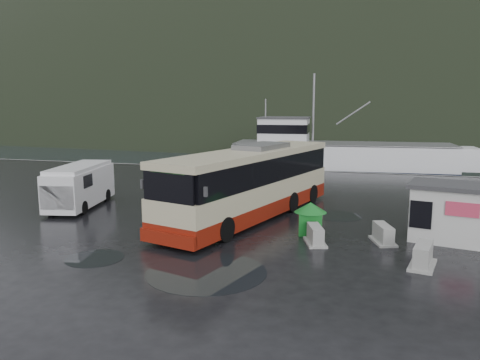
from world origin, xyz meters
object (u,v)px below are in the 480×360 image
(jersey_barrier_b, at_px, (383,242))
(jersey_barrier_c, at_px, (422,267))
(waste_bin_right, at_px, (215,237))
(jersey_barrier_a, at_px, (315,243))
(dome_tent, at_px, (180,233))
(waste_bin_left, at_px, (310,234))
(ticket_kiosk, at_px, (446,240))
(fishing_trawler, at_px, (341,162))
(coach_bus, at_px, (251,217))
(white_van, at_px, (81,207))

(jersey_barrier_b, relative_size, jersey_barrier_c, 0.93)
(waste_bin_right, distance_m, jersey_barrier_a, 4.42)
(waste_bin_right, relative_size, dome_tent, 0.58)
(waste_bin_left, distance_m, jersey_barrier_c, 5.50)
(ticket_kiosk, bearing_deg, fishing_trawler, 115.34)
(waste_bin_right, height_order, dome_tent, waste_bin_right)
(waste_bin_left, xyz_separation_m, fishing_trawler, (-0.13, 27.30, 0.00))
(fishing_trawler, bearing_deg, coach_bus, -100.78)
(white_van, height_order, waste_bin_right, white_van)
(waste_bin_left, xyz_separation_m, ticket_kiosk, (5.80, 0.56, 0.00))
(coach_bus, xyz_separation_m, dome_tent, (-2.38, -3.83, 0.00))
(ticket_kiosk, xyz_separation_m, jersey_barrier_a, (-5.41, -1.97, 0.00))
(jersey_barrier_b, bearing_deg, coach_bus, 156.02)
(ticket_kiosk, height_order, jersey_barrier_b, ticket_kiosk)
(jersey_barrier_c, bearing_deg, ticket_kiosk, 70.35)
(fishing_trawler, bearing_deg, white_van, -121.03)
(coach_bus, relative_size, jersey_barrier_a, 8.70)
(jersey_barrier_a, bearing_deg, coach_bus, 134.53)
(waste_bin_left, distance_m, jersey_barrier_b, 3.19)
(dome_tent, height_order, jersey_barrier_a, dome_tent)
(waste_bin_right, height_order, jersey_barrier_b, waste_bin_right)
(ticket_kiosk, bearing_deg, dome_tent, -157.23)
(coach_bus, bearing_deg, waste_bin_left, -18.92)
(coach_bus, bearing_deg, ticket_kiosk, 5.24)
(waste_bin_left, bearing_deg, white_van, 170.84)
(waste_bin_left, relative_size, dome_tent, 0.58)
(coach_bus, relative_size, white_van, 2.29)
(dome_tent, height_order, jersey_barrier_b, dome_tent)
(waste_bin_left, relative_size, jersey_barrier_a, 0.96)
(dome_tent, xyz_separation_m, jersey_barrier_c, (10.17, -1.77, 0.00))
(waste_bin_left, height_order, jersey_barrier_c, waste_bin_left)
(dome_tent, bearing_deg, white_van, 154.54)
(waste_bin_left, relative_size, ticket_kiosk, 0.46)
(coach_bus, distance_m, white_van, 9.94)
(jersey_barrier_a, bearing_deg, dome_tent, -179.61)
(ticket_kiosk, distance_m, fishing_trawler, 27.40)
(white_van, height_order, jersey_barrier_b, white_van)
(coach_bus, height_order, white_van, coach_bus)
(waste_bin_left, bearing_deg, waste_bin_right, -158.68)
(waste_bin_right, bearing_deg, jersey_barrier_c, -11.06)
(coach_bus, height_order, fishing_trawler, fishing_trawler)
(coach_bus, xyz_separation_m, white_van, (-9.93, -0.23, 0.00))
(jersey_barrier_a, distance_m, jersey_barrier_b, 2.90)
(dome_tent, relative_size, jersey_barrier_c, 1.51)
(dome_tent, bearing_deg, jersey_barrier_c, -9.86)
(waste_bin_right, height_order, jersey_barrier_a, waste_bin_right)
(coach_bus, height_order, ticket_kiosk, coach_bus)
(ticket_kiosk, bearing_deg, jersey_barrier_c, -96.82)
(waste_bin_right, height_order, fishing_trawler, fishing_trawler)
(waste_bin_left, bearing_deg, ticket_kiosk, 5.48)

